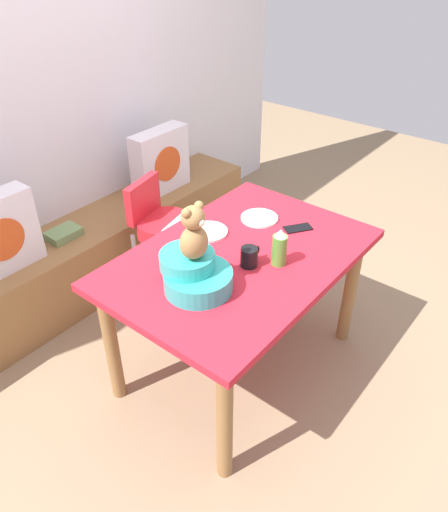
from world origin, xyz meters
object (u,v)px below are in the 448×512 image
teddy_bear (193,233)px  cell_phone (298,228)px  dining_table (240,272)px  ketchup_bottle (280,248)px  book_stack (64,234)px  highchair (162,225)px  pillow_floral_right (160,161)px  dinner_plate_near (259,218)px  dinner_plate_far (208,232)px  coffee_mug (249,257)px  infant_seat_teal (195,274)px

teddy_bear → cell_phone: (0.70, -0.09, -0.27)m
dining_table → ketchup_bottle: size_ratio=7.04×
book_stack → ketchup_bottle: bearing=-79.6°
book_stack → highchair: size_ratio=0.25×
pillow_floral_right → dining_table: size_ratio=0.34×
pillow_floral_right → teddy_bear: size_ratio=1.76×
dining_table → dinner_plate_near: dinner_plate_near is taller
pillow_floral_right → teddy_bear: bearing=-129.1°
dinner_plate_far → coffee_mug: bearing=-106.5°
highchair → ketchup_bottle: size_ratio=4.27×
teddy_bear → dinner_plate_far: (0.38, 0.25, -0.27)m
pillow_floral_right → dinner_plate_near: 1.09m
cell_phone → highchair: bearing=44.9°
coffee_mug → cell_phone: bearing=-0.8°
pillow_floral_right → dinner_plate_near: pillow_floral_right is taller
dining_table → infant_seat_teal: 0.37m
pillow_floral_right → cell_phone: 1.29m
dining_table → infant_seat_teal: bearing=179.3°
ketchup_bottle → highchair: bearing=80.4°
ketchup_bottle → dining_table: bearing=107.1°
dinner_plate_near → pillow_floral_right: bearing=74.2°
highchair → ketchup_bottle: (-0.16, -0.94, 0.31)m
infant_seat_teal → dinner_plate_near: (0.66, 0.12, -0.07)m
book_stack → infant_seat_teal: (-0.12, -1.19, 0.33)m
infant_seat_teal → coffee_mug: (0.28, -0.09, -0.02)m
coffee_mug → dinner_plate_near: size_ratio=0.60×
pillow_floral_right → dinner_plate_far: 1.09m
cell_phone → teddy_bear: bearing=116.6°
infant_seat_teal → teddy_bear: size_ratio=1.32×
highchair → cell_phone: 0.89m
highchair → dinner_plate_far: highchair is taller
book_stack → cell_phone: size_ratio=1.39×
dinner_plate_near → dinner_plate_far: size_ratio=1.00×
ketchup_bottle → dinner_plate_far: bearing=89.7°
book_stack → dinner_plate_near: bearing=-63.6°
teddy_bear → pillow_floral_right: bearing=50.9°
book_stack → cell_phone: bearing=-65.9°
dinner_plate_near → teddy_bear: bearing=-169.4°
highchair → coffee_mug: 0.92m
pillow_floral_right → teddy_bear: teddy_bear is taller
highchair → dinner_plate_near: highchair is taller
pillow_floral_right → coffee_mug: size_ratio=3.67×
pillow_floral_right → dinner_plate_near: (-0.30, -1.05, 0.07)m
book_stack → dining_table: size_ratio=0.15×
teddy_bear → dinner_plate_near: size_ratio=1.25×
dining_table → highchair: size_ratio=1.65×
book_stack → teddy_bear: 1.31m
pillow_floral_right → coffee_mug: pillow_floral_right is taller
book_stack → teddy_bear: bearing=-95.9°
dinner_plate_far → dining_table: bearing=-103.1°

